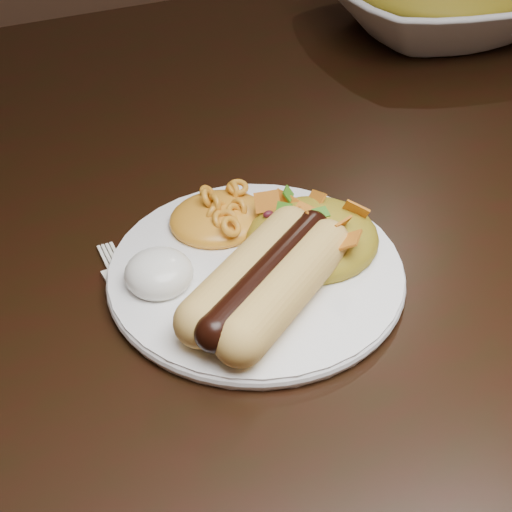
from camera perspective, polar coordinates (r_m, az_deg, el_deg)
name	(u,v)px	position (r m, az deg, el deg)	size (l,w,h in m)	color
table	(272,241)	(0.73, 1.28, 1.21)	(1.60, 0.90, 0.75)	black
plate	(256,272)	(0.55, 0.00, -1.28)	(0.22, 0.22, 0.01)	white
hotdog	(267,279)	(0.50, 0.90, -1.84)	(0.12, 0.13, 0.04)	#DAB859
mac_and_cheese	(219,207)	(0.58, -3.02, 3.95)	(0.08, 0.07, 0.03)	orange
sour_cream	(158,266)	(0.52, -7.85, -0.76)	(0.05, 0.05, 0.03)	white
taco_salad	(313,227)	(0.55, 4.59, 2.32)	(0.11, 0.10, 0.05)	orange
fork	(135,309)	(0.53, -9.63, -4.18)	(0.02, 0.14, 0.00)	white
serving_bowl	(438,0)	(0.99, 14.34, 19.22)	(0.30, 0.30, 0.07)	silver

